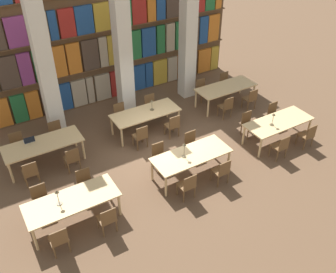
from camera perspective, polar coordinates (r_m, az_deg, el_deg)
ground_plane at (r=12.23m, az=-0.34°, el=-2.32°), size 40.00×40.00×0.00m
bookshelf_bank at (r=14.35m, az=-9.43°, el=15.33°), size 10.69×0.35×5.50m
pillar_left at (r=12.28m, az=-18.69°, el=12.16°), size 0.51×0.51×6.00m
pillar_center at (r=13.03m, az=-7.08°, el=15.05°), size 0.51×0.51×6.00m
pillar_right at (r=14.25m, az=3.13°, el=17.06°), size 0.51×0.51×6.00m
reading_table_0 at (r=9.85m, az=-14.43°, el=-9.64°), size 2.36×0.96×0.77m
chair_0 at (r=9.42m, az=-16.29°, el=-14.79°), size 0.42×0.40×0.86m
chair_1 at (r=10.50m, az=-18.80°, el=-9.01°), size 0.42×0.40×0.86m
chair_2 at (r=9.60m, az=-9.22°, el=-12.27°), size 0.42×0.40×0.86m
chair_3 at (r=10.65m, az=-12.49°, el=-6.89°), size 0.42×0.40×0.86m
desk_lamp_0 at (r=9.56m, az=-16.51°, el=-8.54°), size 0.14×0.14×0.46m
reading_table_1 at (r=10.94m, az=3.57°, el=-3.03°), size 2.36×0.96×0.77m
chair_4 at (r=10.34m, az=2.98°, el=-7.44°), size 0.42×0.40×0.86m
chair_5 at (r=11.33m, az=-1.27°, el=-2.92°), size 0.42×0.40×0.86m
chair_6 at (r=10.89m, az=8.17°, el=-5.21°), size 0.42×0.40×0.86m
chair_7 at (r=11.83m, az=3.67°, el=-1.10°), size 0.42×0.40×0.86m
desk_lamp_1 at (r=10.60m, az=2.50°, el=-1.70°), size 0.14×0.14×0.49m
reading_table_2 at (r=12.87m, az=16.47°, el=1.98°), size 2.36×0.96×0.77m
chair_8 at (r=12.21m, az=16.77°, el=-1.45°), size 0.42×0.40×0.86m
chair_9 at (r=13.05m, az=12.11°, el=1.99°), size 0.42×0.40×0.86m
chair_10 at (r=13.01m, az=20.48°, el=0.21°), size 0.42×0.40×0.86m
chair_11 at (r=13.80m, az=15.86°, el=3.37°), size 0.42×0.40×0.86m
desk_lamp_2 at (r=12.42m, az=15.74°, el=2.85°), size 0.14×0.14×0.44m
reading_table_3 at (r=11.96m, az=-18.53°, el=-1.27°), size 2.36×0.96×0.77m
chair_12 at (r=11.43m, az=-20.23°, el=-5.13°), size 0.42×0.40×0.86m
chair_13 at (r=12.67m, az=-21.89°, el=-1.18°), size 0.42×0.40×0.86m
chair_14 at (r=11.58m, az=-14.40°, el=-3.23°), size 0.42×0.40×0.86m
chair_15 at (r=12.80m, az=-16.61°, el=0.49°), size 0.42×0.40×0.86m
laptop at (r=12.10m, az=-20.40°, el=-0.59°), size 0.32×0.22×0.21m
reading_table_4 at (r=12.84m, az=-3.46°, el=3.45°), size 2.36×0.96×0.77m
chair_16 at (r=12.18m, az=-4.19°, el=0.10°), size 0.42×0.40×0.86m
chair_17 at (r=13.34m, az=-7.22°, el=3.37°), size 0.42×0.40×0.86m
chair_18 at (r=12.67m, az=0.73°, el=1.75°), size 0.42×0.40×0.86m
chair_19 at (r=13.79m, az=-2.59°, el=4.78°), size 0.42×0.40×0.86m
desk_lamp_3 at (r=12.79m, az=-2.48°, el=5.10°), size 0.14×0.14×0.40m
reading_table_5 at (r=14.57m, az=8.80°, el=7.25°), size 2.36×0.96×0.77m
chair_20 at (r=13.87m, az=8.86°, el=4.56°), size 0.42×0.40×0.86m
chair_21 at (r=14.91m, az=5.22°, el=7.18°), size 0.42×0.40×0.86m
chair_22 at (r=14.56m, az=12.45°, el=5.70°), size 0.42×0.40×0.86m
chair_23 at (r=15.55m, az=8.74°, el=8.17°), size 0.42×0.40×0.86m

